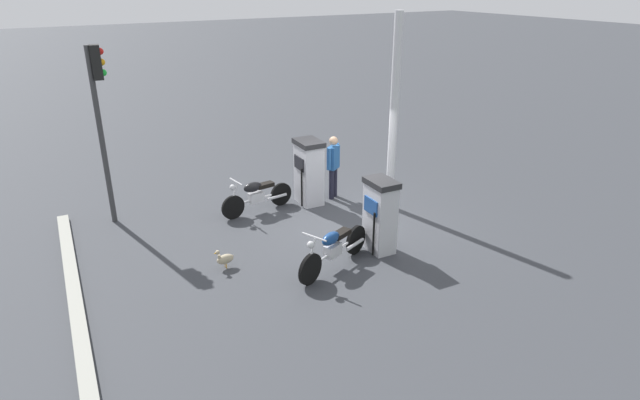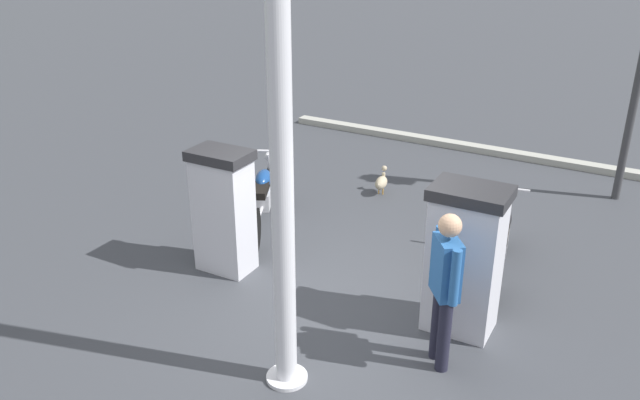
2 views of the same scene
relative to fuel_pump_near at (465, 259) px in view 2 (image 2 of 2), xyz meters
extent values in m
plane|color=#383A3F|center=(-0.15, 1.48, -0.83)|extent=(120.00, 120.00, 0.00)
cube|color=silver|center=(0.00, 0.00, -0.07)|extent=(0.55, 0.74, 1.52)
cube|color=black|center=(0.27, -0.02, 0.26)|extent=(0.06, 0.50, 0.32)
cube|color=#262628|center=(0.00, 0.00, 0.75)|extent=(0.61, 0.81, 0.12)
cylinder|color=black|center=(0.31, 0.20, -0.30)|extent=(0.05, 0.05, 0.99)
cube|color=silver|center=(0.00, 2.96, -0.11)|extent=(0.48, 0.69, 1.45)
cube|color=#1E478C|center=(0.23, 2.95, 0.21)|extent=(0.06, 0.46, 0.32)
cube|color=#262628|center=(0.00, 2.96, 0.68)|extent=(0.53, 0.75, 0.12)
cylinder|color=black|center=(0.28, 3.15, -0.32)|extent=(0.05, 0.05, 0.94)
cylinder|color=black|center=(2.03, -0.05, -0.54)|extent=(0.59, 0.13, 0.59)
cylinder|color=black|center=(0.69, -0.21, -0.54)|extent=(0.59, 0.13, 0.59)
cube|color=silver|center=(1.41, -0.12, -0.44)|extent=(0.38, 0.24, 0.24)
cylinder|color=silver|center=(1.36, -0.13, -0.49)|extent=(1.01, 0.17, 0.05)
ellipsoid|color=black|center=(1.48, -0.11, -0.16)|extent=(0.50, 0.28, 0.24)
cube|color=black|center=(1.14, -0.15, -0.19)|extent=(0.46, 0.25, 0.10)
cylinder|color=silver|center=(1.99, -0.05, -0.24)|extent=(0.26, 0.07, 0.57)
cylinder|color=silver|center=(1.91, -0.06, 0.08)|extent=(0.10, 0.56, 0.04)
sphere|color=silver|center=(2.01, -0.05, -0.04)|extent=(0.16, 0.16, 0.14)
cylinder|color=silver|center=(0.87, -0.07, -0.52)|extent=(0.55, 0.14, 0.07)
cylinder|color=black|center=(1.90, 3.41, -0.52)|extent=(0.60, 0.29, 0.62)
cylinder|color=black|center=(0.51, 2.85, -0.52)|extent=(0.60, 0.29, 0.62)
cube|color=silver|center=(1.25, 3.15, -0.42)|extent=(0.41, 0.32, 0.24)
cylinder|color=silver|center=(1.21, 3.13, -0.47)|extent=(1.07, 0.47, 0.05)
ellipsoid|color=navy|center=(1.32, 3.17, -0.14)|extent=(0.53, 0.38, 0.24)
cube|color=black|center=(1.00, 3.05, -0.17)|extent=(0.48, 0.35, 0.10)
cylinder|color=silver|center=(1.87, 3.39, -0.22)|extent=(0.26, 0.13, 0.57)
cylinder|color=silver|center=(1.79, 3.36, 0.10)|extent=(0.24, 0.53, 0.04)
sphere|color=silver|center=(1.89, 3.40, -0.02)|extent=(0.18, 0.18, 0.14)
cylinder|color=silver|center=(0.65, 3.04, -0.50)|extent=(0.54, 0.27, 0.07)
cylinder|color=#1E1E2D|center=(-0.62, 0.07, -0.43)|extent=(0.18, 0.18, 0.79)
cylinder|color=#1E1E2D|center=(-0.79, -0.04, -0.43)|extent=(0.18, 0.18, 0.79)
cube|color=#265999|center=(-0.70, 0.02, 0.26)|extent=(0.41, 0.37, 0.59)
cylinder|color=#265999|center=(-0.50, 0.15, 0.29)|extent=(0.12, 0.12, 0.56)
cylinder|color=#265999|center=(-0.90, -0.12, 0.29)|extent=(0.12, 0.12, 0.56)
sphere|color=tan|center=(-0.70, 0.02, 0.69)|extent=(0.30, 0.30, 0.22)
ellipsoid|color=tan|center=(3.05, 2.05, -0.64)|extent=(0.36, 0.20, 0.19)
cylinder|color=tan|center=(3.17, 2.06, -0.58)|extent=(0.06, 0.06, 0.14)
sphere|color=tan|center=(3.20, 2.06, -0.44)|extent=(0.09, 0.09, 0.09)
cone|color=orange|center=(3.26, 2.06, -0.45)|extent=(0.06, 0.04, 0.04)
cone|color=tan|center=(2.89, 2.03, -0.61)|extent=(0.07, 0.07, 0.07)
cylinder|color=orange|center=(3.05, 2.08, -0.78)|extent=(0.02, 0.02, 0.10)
cylinder|color=orange|center=(3.05, 2.01, -0.78)|extent=(0.02, 0.02, 0.10)
cylinder|color=#38383A|center=(4.49, -1.34, 1.18)|extent=(0.14, 0.14, 4.01)
cylinder|color=silver|center=(-1.58, 1.26, 1.49)|extent=(0.20, 0.20, 4.65)
cylinder|color=silver|center=(-1.58, 1.26, -0.81)|extent=(0.40, 0.40, 0.04)
cube|color=#9E9E93|center=(5.77, 1.48, -0.77)|extent=(0.71, 7.01, 0.12)
camera|label=1|loc=(6.17, 10.98, 4.51)|focal=30.17mm
camera|label=2|loc=(-5.99, -1.21, 3.28)|focal=36.59mm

